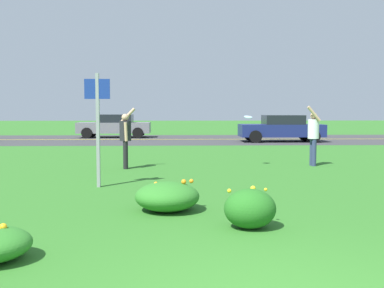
{
  "coord_description": "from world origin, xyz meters",
  "views": [
    {
      "loc": [
        -0.94,
        -3.71,
        1.72
      ],
      "look_at": [
        -0.55,
        7.42,
        0.9
      ],
      "focal_mm": 43.06,
      "sensor_mm": 36.0,
      "label": 1
    }
  ],
  "objects": [
    {
      "name": "ground_plane",
      "position": [
        0.0,
        11.63,
        0.0
      ],
      "size": [
        120.0,
        120.0,
        0.0
      ],
      "primitive_type": "plane",
      "color": "#2D6B23"
    },
    {
      "name": "highway_strip",
      "position": [
        0.0,
        23.27,
        0.0
      ],
      "size": [
        120.0,
        9.42,
        0.01
      ],
      "primitive_type": "cube",
      "color": "#38383A",
      "rests_on": "ground"
    },
    {
      "name": "highway_center_stripe",
      "position": [
        0.0,
        23.27,
        0.01
      ],
      "size": [
        120.0,
        0.16,
        0.0
      ],
      "primitive_type": "cube",
      "color": "yellow",
      "rests_on": "ground"
    },
    {
      "name": "daylily_clump_mid_center",
      "position": [
        0.14,
        2.87,
        0.29
      ],
      "size": [
        0.76,
        0.71,
        0.58
      ],
      "color": "#23661E",
      "rests_on": "ground"
    },
    {
      "name": "daylily_clump_near_camera",
      "position": [
        -1.09,
        4.08,
        0.25
      ],
      "size": [
        1.1,
        1.09,
        0.54
      ],
      "color": "#2D7526",
      "rests_on": "ground"
    },
    {
      "name": "sign_post_near_path",
      "position": [
        -2.67,
        6.58,
        1.54
      ],
      "size": [
        0.56,
        0.1,
        2.54
      ],
      "color": "#93969B",
      "rests_on": "ground"
    },
    {
      "name": "person_thrower_dark_shirt",
      "position": [
        -2.42,
        9.82,
        0.97
      ],
      "size": [
        0.46,
        0.51,
        1.8
      ],
      "color": "#232328",
      "rests_on": "ground"
    },
    {
      "name": "person_catcher_white_shirt",
      "position": [
        3.3,
        10.33,
        0.99
      ],
      "size": [
        0.45,
        0.51,
        1.86
      ],
      "color": "silver",
      "rests_on": "ground"
    },
    {
      "name": "frisbee_pale_blue",
      "position": [
        1.26,
        10.26,
        1.51
      ],
      "size": [
        0.26,
        0.25,
        0.11
      ],
      "color": "#ADD6E5"
    },
    {
      "name": "car_navy_center_left",
      "position": [
        4.82,
        21.15,
        0.74
      ],
      "size": [
        4.5,
        2.0,
        1.45
      ],
      "color": "navy",
      "rests_on": "ground"
    },
    {
      "name": "car_gray_center_right",
      "position": [
        -4.79,
        25.39,
        0.74
      ],
      "size": [
        4.5,
        2.0,
        1.45
      ],
      "color": "slate",
      "rests_on": "ground"
    }
  ]
}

